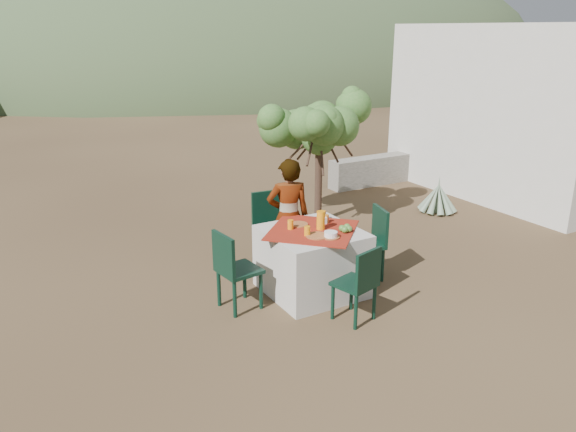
# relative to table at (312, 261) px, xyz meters

# --- Properties ---
(ground) EXTENTS (160.00, 160.00, 0.00)m
(ground) POSITION_rel_table_xyz_m (0.32, 0.03, -0.38)
(ground) COLOR #3C2A1B
(ground) RESTS_ON ground
(table) EXTENTS (1.30, 1.30, 0.76)m
(table) POSITION_rel_table_xyz_m (0.00, 0.00, 0.00)
(table) COLOR beige
(table) RESTS_ON ground
(chair_far) EXTENTS (0.46, 0.46, 0.91)m
(chair_far) POSITION_rel_table_xyz_m (0.04, 1.10, 0.12)
(chair_far) COLOR black
(chair_far) RESTS_ON ground
(chair_near) EXTENTS (0.47, 0.47, 0.82)m
(chair_near) POSITION_rel_table_xyz_m (0.05, -0.85, 0.08)
(chair_near) COLOR black
(chair_near) RESTS_ON ground
(chair_left) EXTENTS (0.46, 0.46, 0.89)m
(chair_left) POSITION_rel_table_xyz_m (-0.97, 0.04, 0.11)
(chair_left) COLOR black
(chair_left) RESTS_ON ground
(chair_right) EXTENTS (0.49, 0.49, 0.88)m
(chair_right) POSITION_rel_table_xyz_m (0.84, -0.01, 0.11)
(chair_right) COLOR black
(chair_right) RESTS_ON ground
(person) EXTENTS (0.61, 0.50, 1.45)m
(person) POSITION_rel_table_xyz_m (0.04, 0.62, 0.35)
(person) COLOR #8C6651
(person) RESTS_ON ground
(shrub_tree) EXTENTS (1.54, 1.51, 1.81)m
(shrub_tree) POSITION_rel_table_xyz_m (1.46, 2.11, 1.05)
(shrub_tree) COLOR #422C21
(shrub_tree) RESTS_ON ground
(agave) EXTENTS (0.64, 0.65, 0.69)m
(agave) POSITION_rel_table_xyz_m (3.41, 1.50, -0.15)
(agave) COLOR gray
(agave) RESTS_ON ground
(guesthouse) EXTENTS (3.20, 4.20, 3.00)m
(guesthouse) POSITION_rel_table_xyz_m (5.92, 1.83, 1.12)
(guesthouse) COLOR beige
(guesthouse) RESTS_ON ground
(stone_wall) EXTENTS (2.60, 0.35, 0.55)m
(stone_wall) POSITION_rel_table_xyz_m (3.92, 3.43, -0.10)
(stone_wall) COLOR gray
(stone_wall) RESTS_ON ground
(hill_near_right) EXTENTS (48.00, 48.00, 20.00)m
(hill_near_right) POSITION_rel_table_xyz_m (12.32, 36.03, -0.38)
(hill_near_right) COLOR #314828
(hill_near_right) RESTS_ON ground
(hill_far_right) EXTENTS (36.00, 36.00, 14.00)m
(hill_far_right) POSITION_rel_table_xyz_m (28.32, 46.03, -0.38)
(hill_far_right) COLOR slate
(hill_far_right) RESTS_ON ground
(plate_far) EXTENTS (0.22, 0.22, 0.01)m
(plate_far) POSITION_rel_table_xyz_m (-0.05, 0.21, 0.39)
(plate_far) COLOR brown
(plate_far) RESTS_ON table
(plate_near) EXTENTS (0.26, 0.26, 0.01)m
(plate_near) POSITION_rel_table_xyz_m (-0.07, -0.21, 0.39)
(plate_near) COLOR brown
(plate_near) RESTS_ON table
(glass_far) EXTENTS (0.07, 0.07, 0.11)m
(glass_far) POSITION_rel_table_xyz_m (-0.21, 0.14, 0.44)
(glass_far) COLOR orange
(glass_far) RESTS_ON table
(glass_near) EXTENTS (0.07, 0.07, 0.11)m
(glass_near) POSITION_rel_table_xyz_m (-0.15, -0.13, 0.44)
(glass_near) COLOR orange
(glass_near) RESTS_ON table
(juice_pitcher) EXTENTS (0.10, 0.10, 0.21)m
(juice_pitcher) POSITION_rel_table_xyz_m (0.09, -0.03, 0.49)
(juice_pitcher) COLOR orange
(juice_pitcher) RESTS_ON table
(bowl_plate) EXTENTS (0.20, 0.20, 0.01)m
(bowl_plate) POSITION_rel_table_xyz_m (0.04, -0.31, 0.39)
(bowl_plate) COLOR brown
(bowl_plate) RESTS_ON table
(white_bowl) EXTENTS (0.15, 0.15, 0.05)m
(white_bowl) POSITION_rel_table_xyz_m (0.04, -0.31, 0.42)
(white_bowl) COLOR white
(white_bowl) RESTS_ON bowl_plate
(jar_left) EXTENTS (0.06, 0.06, 0.09)m
(jar_left) POSITION_rel_table_xyz_m (0.27, 0.13, 0.43)
(jar_left) COLOR #C87023
(jar_left) RESTS_ON table
(jar_right) EXTENTS (0.06, 0.06, 0.10)m
(jar_right) POSITION_rel_table_xyz_m (0.31, 0.25, 0.43)
(jar_right) COLOR #C87023
(jar_right) RESTS_ON table
(napkin_holder) EXTENTS (0.06, 0.04, 0.08)m
(napkin_holder) POSITION_rel_table_xyz_m (0.22, 0.10, 0.42)
(napkin_holder) COLOR white
(napkin_holder) RESTS_ON table
(fruit_cluster) EXTENTS (0.15, 0.14, 0.08)m
(fruit_cluster) POSITION_rel_table_xyz_m (0.29, -0.24, 0.42)
(fruit_cluster) COLOR #497F2E
(fruit_cluster) RESTS_ON table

